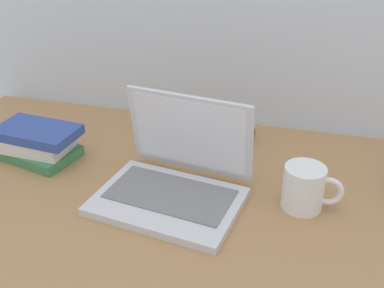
% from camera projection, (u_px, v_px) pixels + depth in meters
% --- Properties ---
extents(desk, '(1.60, 0.76, 0.03)m').
position_uv_depth(desk, '(207.00, 197.00, 1.05)').
color(desk, '#A87A4C').
rests_on(desk, ground).
extents(laptop, '(0.34, 0.30, 0.22)m').
position_uv_depth(laptop, '(175.00, 177.00, 1.01)').
color(laptop, silver).
rests_on(laptop, desk).
extents(coffee_mug, '(0.13, 0.09, 0.10)m').
position_uv_depth(coffee_mug, '(305.00, 187.00, 0.97)').
color(coffee_mug, white).
rests_on(coffee_mug, desk).
extents(remote_control_far, '(0.07, 0.17, 0.02)m').
position_uv_depth(remote_control_far, '(238.00, 143.00, 1.22)').
color(remote_control_far, '#4C4C51').
rests_on(remote_control_far, desk).
extents(book_stack, '(0.21, 0.17, 0.09)m').
position_uv_depth(book_stack, '(39.00, 143.00, 1.16)').
color(book_stack, '#3F7F4C').
rests_on(book_stack, desk).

